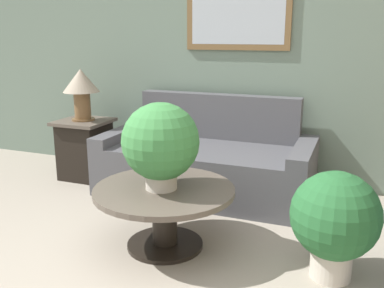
# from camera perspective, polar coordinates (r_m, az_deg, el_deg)

# --- Properties ---
(wall_back) EXTENTS (7.40, 0.09, 2.60)m
(wall_back) POSITION_cam_1_polar(r_m,az_deg,el_deg) (4.60, 6.32, 11.31)
(wall_back) COLOR slate
(wall_back) RESTS_ON ground_plane
(couch_main) EXTENTS (2.08, 0.98, 0.95)m
(couch_main) POSITION_cam_1_polar(r_m,az_deg,el_deg) (4.30, 1.97, -2.53)
(couch_main) COLOR #4C4C51
(couch_main) RESTS_ON ground_plane
(coffee_table) EXTENTS (1.04, 1.04, 0.47)m
(coffee_table) POSITION_cam_1_polar(r_m,az_deg,el_deg) (3.19, -3.69, -8.00)
(coffee_table) COLOR black
(coffee_table) RESTS_ON ground_plane
(side_table) EXTENTS (0.54, 0.54, 0.65)m
(side_table) POSITION_cam_1_polar(r_m,az_deg,el_deg) (4.87, -14.05, -0.57)
(side_table) COLOR black
(side_table) RESTS_ON ground_plane
(table_lamp) EXTENTS (0.39, 0.39, 0.55)m
(table_lamp) POSITION_cam_1_polar(r_m,az_deg,el_deg) (4.75, -14.56, 7.47)
(table_lamp) COLOR brown
(table_lamp) RESTS_ON side_table
(potted_plant_on_table) EXTENTS (0.56, 0.56, 0.63)m
(potted_plant_on_table) POSITION_cam_1_polar(r_m,az_deg,el_deg) (3.03, -4.22, 0.13)
(potted_plant_on_table) COLOR beige
(potted_plant_on_table) RESTS_ON coffee_table
(potted_plant_floor) EXTENTS (0.57, 0.57, 0.72)m
(potted_plant_floor) POSITION_cam_1_polar(r_m,az_deg,el_deg) (2.92, 18.50, -9.46)
(potted_plant_floor) COLOR beige
(potted_plant_floor) RESTS_ON ground_plane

